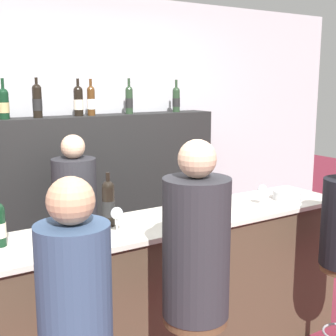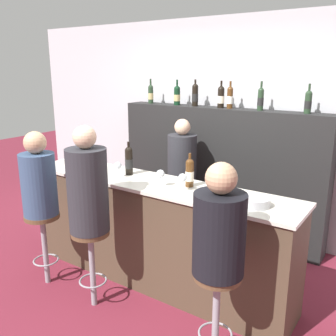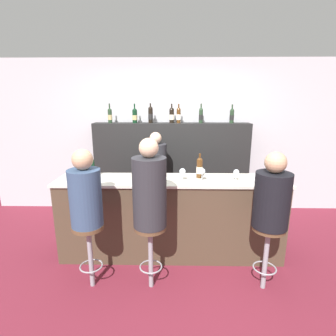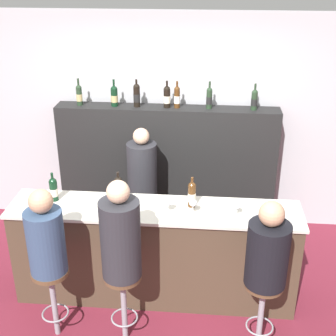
# 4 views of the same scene
# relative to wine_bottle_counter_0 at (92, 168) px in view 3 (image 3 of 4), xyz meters

# --- Properties ---
(ground_plane) EXTENTS (16.00, 16.00, 0.00)m
(ground_plane) POSITION_rel_wine_bottle_counter_0_xyz_m (0.97, -0.33, -1.13)
(ground_plane) COLOR maroon
(wall_back) EXTENTS (6.40, 0.05, 2.60)m
(wall_back) POSITION_rel_wine_bottle_counter_0_xyz_m (0.97, 1.48, 0.17)
(wall_back) COLOR #B2B2B7
(wall_back) RESTS_ON ground_plane
(bar_counter) EXTENTS (2.74, 0.55, 1.01)m
(bar_counter) POSITION_rel_wine_bottle_counter_0_xyz_m (0.97, -0.07, -0.62)
(bar_counter) COLOR #473828
(bar_counter) RESTS_ON ground_plane
(back_bar_cabinet) EXTENTS (2.57, 0.28, 1.56)m
(back_bar_cabinet) POSITION_rel_wine_bottle_counter_0_xyz_m (0.97, 1.25, -0.34)
(back_bar_cabinet) COLOR black
(back_bar_cabinet) RESTS_ON ground_plane
(wine_bottle_counter_0) EXTENTS (0.08, 0.08, 0.29)m
(wine_bottle_counter_0) POSITION_rel_wine_bottle_counter_0_xyz_m (0.00, 0.00, 0.00)
(wine_bottle_counter_0) COLOR black
(wine_bottle_counter_0) RESTS_ON bar_counter
(wine_bottle_counter_1) EXTENTS (0.08, 0.08, 0.32)m
(wine_bottle_counter_1) POSITION_rel_wine_bottle_counter_0_xyz_m (0.63, 0.00, 0.02)
(wine_bottle_counter_1) COLOR black
(wine_bottle_counter_1) RESTS_ON bar_counter
(wine_bottle_counter_2) EXTENTS (0.07, 0.07, 0.30)m
(wine_bottle_counter_2) POSITION_rel_wine_bottle_counter_0_xyz_m (1.32, 0.00, 0.01)
(wine_bottle_counter_2) COLOR #4C2D14
(wine_bottle_counter_2) RESTS_ON bar_counter
(wine_bottle_backbar_0) EXTENTS (0.07, 0.07, 0.31)m
(wine_bottle_backbar_0) POSITION_rel_wine_bottle_counter_0_xyz_m (-0.04, 1.25, 0.56)
(wine_bottle_backbar_0) COLOR #233823
(wine_bottle_backbar_0) RESTS_ON back_bar_cabinet
(wine_bottle_backbar_1) EXTENTS (0.08, 0.08, 0.31)m
(wine_bottle_backbar_1) POSITION_rel_wine_bottle_counter_0_xyz_m (0.37, 1.25, 0.56)
(wine_bottle_backbar_1) COLOR black
(wine_bottle_backbar_1) RESTS_ON back_bar_cabinet
(wine_bottle_backbar_2) EXTENTS (0.08, 0.08, 0.32)m
(wine_bottle_backbar_2) POSITION_rel_wine_bottle_counter_0_xyz_m (0.63, 1.25, 0.57)
(wine_bottle_backbar_2) COLOR black
(wine_bottle_backbar_2) RESTS_ON back_bar_cabinet
(wine_bottle_backbar_3) EXTENTS (0.08, 0.08, 0.31)m
(wine_bottle_backbar_3) POSITION_rel_wine_bottle_counter_0_xyz_m (0.97, 1.25, 0.57)
(wine_bottle_backbar_3) COLOR black
(wine_bottle_backbar_3) RESTS_ON back_bar_cabinet
(wine_bottle_backbar_4) EXTENTS (0.07, 0.07, 0.30)m
(wine_bottle_backbar_4) POSITION_rel_wine_bottle_counter_0_xyz_m (1.08, 1.25, 0.57)
(wine_bottle_backbar_4) COLOR #4C2D14
(wine_bottle_backbar_4) RESTS_ON back_bar_cabinet
(wine_bottle_backbar_5) EXTENTS (0.07, 0.07, 0.31)m
(wine_bottle_backbar_5) POSITION_rel_wine_bottle_counter_0_xyz_m (1.45, 1.25, 0.56)
(wine_bottle_backbar_5) COLOR #233823
(wine_bottle_backbar_5) RESTS_ON back_bar_cabinet
(wine_bottle_backbar_6) EXTENTS (0.07, 0.07, 0.30)m
(wine_bottle_backbar_6) POSITION_rel_wine_bottle_counter_0_xyz_m (1.95, 1.25, 0.56)
(wine_bottle_backbar_6) COLOR #233823
(wine_bottle_backbar_6) RESTS_ON back_bar_cabinet
(wine_glass_0) EXTENTS (0.07, 0.07, 0.15)m
(wine_glass_0) POSITION_rel_wine_bottle_counter_0_xyz_m (0.61, -0.14, -0.01)
(wine_glass_0) COLOR silver
(wine_glass_0) RESTS_ON bar_counter
(wine_glass_1) EXTENTS (0.07, 0.07, 0.15)m
(wine_glass_1) POSITION_rel_wine_bottle_counter_0_xyz_m (1.11, -0.14, -0.01)
(wine_glass_1) COLOR silver
(wine_glass_1) RESTS_ON bar_counter
(wine_glass_2) EXTENTS (0.07, 0.07, 0.15)m
(wine_glass_2) POSITION_rel_wine_bottle_counter_0_xyz_m (1.33, -0.14, -0.01)
(wine_glass_2) COLOR silver
(wine_glass_2) RESTS_ON bar_counter
(wine_glass_3) EXTENTS (0.07, 0.07, 0.14)m
(wine_glass_3) POSITION_rel_wine_bottle_counter_0_xyz_m (1.73, -0.14, -0.02)
(wine_glass_3) COLOR silver
(wine_glass_3) RESTS_ON bar_counter
(metal_bowl) EXTENTS (0.20, 0.20, 0.07)m
(metal_bowl) POSITION_rel_wine_bottle_counter_0_xyz_m (1.98, -0.13, -0.09)
(metal_bowl) COLOR #B7B7BC
(metal_bowl) RESTS_ON bar_counter
(bar_stool_left) EXTENTS (0.32, 0.32, 0.71)m
(bar_stool_left) POSITION_rel_wine_bottle_counter_0_xyz_m (0.14, -0.68, -0.59)
(bar_stool_left) COLOR gray
(bar_stool_left) RESTS_ON ground_plane
(guest_seated_left) EXTENTS (0.31, 0.31, 0.77)m
(guest_seated_left) POSITION_rel_wine_bottle_counter_0_xyz_m (0.14, -0.68, -0.08)
(guest_seated_left) COLOR #334766
(guest_seated_left) RESTS_ON bar_stool_left
(bar_stool_middle) EXTENTS (0.32, 0.32, 0.71)m
(bar_stool_middle) POSITION_rel_wine_bottle_counter_0_xyz_m (0.77, -0.68, -0.59)
(bar_stool_middle) COLOR gray
(bar_stool_middle) RESTS_ON ground_plane
(guest_seated_middle) EXTENTS (0.33, 0.33, 0.88)m
(guest_seated_middle) POSITION_rel_wine_bottle_counter_0_xyz_m (0.77, -0.68, -0.04)
(guest_seated_middle) COLOR #28282D
(guest_seated_middle) RESTS_ON bar_stool_middle
(bar_stool_right) EXTENTS (0.32, 0.32, 0.71)m
(bar_stool_right) POSITION_rel_wine_bottle_counter_0_xyz_m (1.95, -0.68, -0.59)
(bar_stool_right) COLOR gray
(bar_stool_right) RESTS_ON ground_plane
(guest_seated_right) EXTENTS (0.34, 0.34, 0.75)m
(guest_seated_right) POSITION_rel_wine_bottle_counter_0_xyz_m (1.95, -0.68, -0.10)
(guest_seated_right) COLOR black
(guest_seated_right) RESTS_ON bar_stool_right
(bartender) EXTENTS (0.33, 0.33, 1.47)m
(bartender) POSITION_rel_wine_bottle_counter_0_xyz_m (0.73, 0.80, -0.45)
(bartender) COLOR #28282D
(bartender) RESTS_ON ground_plane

